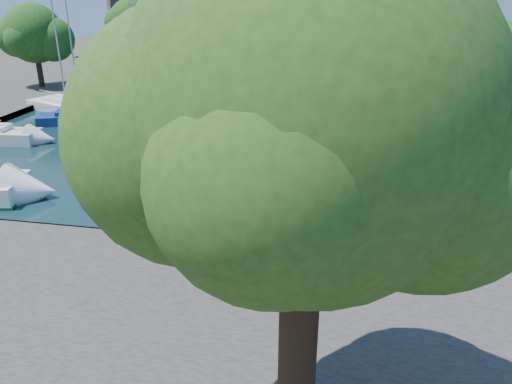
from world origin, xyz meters
The scene contains 25 objects.
ground centered at (0.00, 0.00, 0.00)m, with size 160.00×160.00×0.00m, color #38332B.
water_basin centered at (0.00, 24.00, 0.04)m, with size 38.00×50.00×0.08m, color black.
near_quay centered at (0.00, -7.00, 0.25)m, with size 50.00×14.00×0.50m, color #44413B.
far_quay centered at (0.00, 56.00, 0.25)m, with size 60.00×16.00×0.50m, color #44413B.
plane_tree centered at (7.62, -9.01, 7.67)m, with size 8.32×6.40×10.62m.
townhouse_west_end centered at (-23.00, 55.99, 7.36)m, with size 5.44×9.18×14.93m.
townhouse_west_inner centered at (-10.50, 55.99, 7.35)m, with size 6.43×9.18×15.15m.
townhouse_east_inner centered at (2.00, 55.99, 7.73)m, with size 5.94×9.18×15.79m.
townhouse_east_end centered at (15.00, 55.99, 7.11)m, with size 5.44×9.18×14.43m.
far_tree_far_west centered at (-21.90, 50.49, 5.18)m, with size 7.28×5.60×7.68m.
far_tree_west centered at (-13.91, 50.49, 5.08)m, with size 6.76×5.20×7.36m.
far_tree_mid_west centered at (-5.89, 50.49, 5.29)m, with size 7.80×6.00×8.00m.
far_tree_mid_east centered at (2.10, 50.49, 5.13)m, with size 7.02×5.40×7.52m.
far_tree_east centered at (10.11, 50.49, 5.24)m, with size 7.54×5.80×7.84m.
far_tree_far_east centered at (18.09, 50.49, 5.08)m, with size 6.76×5.20×7.36m.
side_tree_left_far centered at (-21.90, 27.99, 5.38)m, with size 7.28×5.60×7.88m.
giraffe_statue centered at (4.51, -1.44, 2.86)m, with size 3.33×1.13×4.80m.
sailboat_left_b centered at (-12.00, 17.36, 0.61)m, with size 6.65×4.37×10.95m.
sailboat_left_c centered at (-15.00, 20.44, 0.65)m, with size 7.77×5.22×10.16m.
sailboat_left_d centered at (-14.81, 34.43, 0.61)m, with size 5.31×2.25×9.53m.
sailboat_left_e centered at (-15.00, 36.71, 0.61)m, with size 6.15×3.21×10.54m.
sailboat_right_a centered at (15.00, 4.00, 0.63)m, with size 6.30×2.43×10.51m.
sailboat_right_b centered at (15.00, 13.76, 0.59)m, with size 6.76×3.80×11.31m.
sailboat_right_c centered at (13.68, 25.94, 0.55)m, with size 5.72×2.88×8.20m.
sailboat_right_d centered at (15.00, 41.37, 0.65)m, with size 5.86×2.13×9.64m.
Camera 1 is at (8.16, -17.20, 9.96)m, focal length 35.00 mm.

